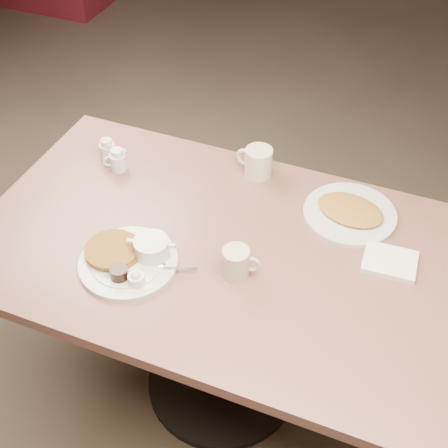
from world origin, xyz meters
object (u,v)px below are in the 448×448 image
at_px(creamer_right, 107,150).
at_px(hash_plate, 350,212).
at_px(coffee_mug_near, 237,262).
at_px(creamer_left, 118,160).
at_px(diner_table, 222,283).
at_px(coffee_mug_far, 258,162).
at_px(main_plate, 130,257).

relative_size(creamer_right, hash_plate, 0.23).
distance_m(coffee_mug_near, creamer_left, 0.62).
relative_size(coffee_mug_near, creamer_left, 1.44).
bearing_deg(creamer_left, hash_plate, 4.64).
distance_m(diner_table, creamer_left, 0.55).
bearing_deg(hash_plate, coffee_mug_near, -123.84).
bearing_deg(creamer_left, creamer_right, 148.77).
relative_size(diner_table, creamer_right, 18.75).
bearing_deg(creamer_right, coffee_mug_far, 12.77).
bearing_deg(diner_table, hash_plate, 40.08).
relative_size(diner_table, creamer_left, 18.47).
bearing_deg(coffee_mug_near, coffee_mug_far, 102.48).
xyz_separation_m(main_plate, coffee_mug_far, (0.20, 0.52, 0.03)).
relative_size(coffee_mug_near, creamer_right, 1.47).
xyz_separation_m(main_plate, creamer_right, (-0.31, 0.41, 0.01)).
bearing_deg(main_plate, coffee_mug_near, 14.04).
height_order(creamer_right, hash_plate, creamer_right).
relative_size(coffee_mug_near, coffee_mug_far, 0.85).
xyz_separation_m(diner_table, coffee_mug_far, (-0.02, 0.36, 0.22)).
distance_m(creamer_right, hash_plate, 0.85).
bearing_deg(hash_plate, creamer_left, -175.36).
bearing_deg(coffee_mug_near, main_plate, -165.96).
relative_size(creamer_left, hash_plate, 0.24).
bearing_deg(creamer_right, main_plate, -52.85).
bearing_deg(creamer_right, creamer_left, -31.23).
bearing_deg(coffee_mug_far, creamer_right, -167.23).
relative_size(diner_table, hash_plate, 4.36).
distance_m(diner_table, coffee_mug_near, 0.25).
bearing_deg(creamer_right, coffee_mug_near, -28.73).
bearing_deg(creamer_left, diner_table, -24.15).
distance_m(main_plate, hash_plate, 0.69).
distance_m(diner_table, coffee_mug_far, 0.42).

